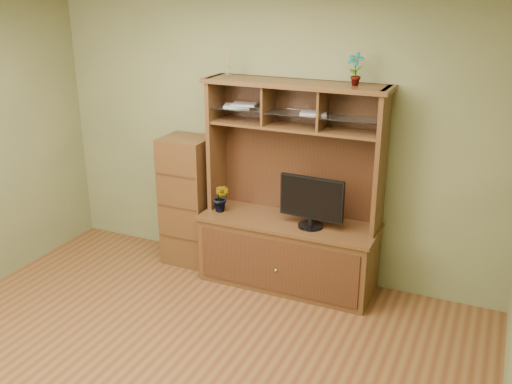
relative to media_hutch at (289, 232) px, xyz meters
The scene contains 8 objects.
room 1.94m from the media_hutch, 100.30° to the right, with size 4.54×4.04×2.74m.
media_hutch is the anchor object (origin of this frame).
monitor 0.45m from the media_hutch, 19.75° to the right, with size 0.59×0.23×0.46m.
orchid_plant 0.72m from the media_hutch, behind, with size 0.15×0.12×0.28m, color #376020.
top_plant 1.60m from the media_hutch, ahead, with size 0.14×0.10×0.27m, color #3A6724.
reed_diffuser 1.61m from the media_hutch, behind, with size 0.05×0.05×0.25m.
magazines 1.17m from the media_hutch, 165.65° to the left, with size 1.00×0.25×0.04m.
side_cabinet 1.11m from the media_hutch, behind, with size 0.46×0.42×1.30m.
Camera 1 is at (2.01, -2.80, 2.68)m, focal length 40.00 mm.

